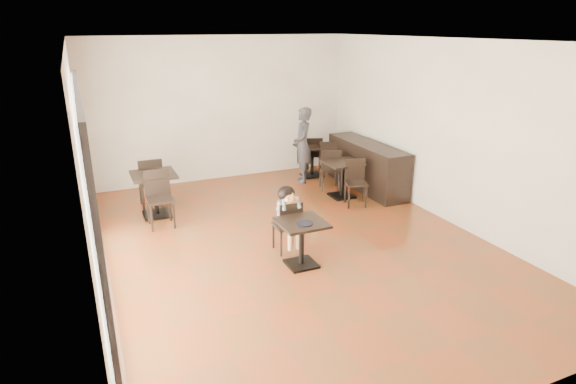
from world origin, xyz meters
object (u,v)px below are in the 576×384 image
child_chair (287,226)px  cafe_table_mid (342,179)px  chair_mid_a (330,169)px  chair_back_b (329,163)px  chair_mid_b (356,184)px  child_table (302,244)px  chair_left_a (150,182)px  chair_left_b (160,200)px  adult_patron (303,145)px  child (287,219)px  cafe_table_left (155,195)px  cafe_table_back (312,161)px  chair_back_a (313,155)px

child_chair → cafe_table_mid: (2.06, 1.87, -0.05)m
chair_mid_a → chair_back_b: 0.52m
chair_mid_a → chair_mid_b: bearing=109.0°
child_table → chair_back_b: (2.29, 3.43, 0.09)m
chair_left_a → chair_left_b: size_ratio=1.00×
adult_patron → child: bearing=-7.9°
chair_left_a → cafe_table_left: bearing=90.4°
child_chair → cafe_table_back: child_chair is taller
chair_mid_b → cafe_table_back: bearing=106.8°
adult_patron → chair_left_b: bearing=-47.2°
child → chair_back_a: child is taller
chair_left_a → chair_left_b: bearing=90.4°
cafe_table_mid → cafe_table_back: bearing=87.1°
cafe_table_mid → chair_mid_a: size_ratio=0.83×
child_chair → chair_left_a: chair_left_a is taller
cafe_table_left → chair_mid_a: chair_mid_a is taller
chair_mid_b → chair_back_b: bearing=100.6°
child → cafe_table_mid: (2.06, 1.87, -0.16)m
chair_left_b → cafe_table_mid: bearing=1.6°
adult_patron → cafe_table_mid: (0.31, -1.26, -0.47)m
chair_left_b → child_table: bearing=-54.4°
adult_patron → chair_mid_b: bearing=31.0°
child_table → chair_mid_a: chair_mid_a is taller
chair_back_b → chair_mid_b: bearing=-77.1°
child → cafe_table_mid: child is taller
cafe_table_left → chair_mid_b: bearing=-15.3°
child_chair → chair_back_a: (2.29, 3.67, 0.02)m
chair_back_a → chair_back_b: 0.79m
cafe_table_left → chair_mid_a: bearing=1.3°
chair_mid_a → chair_left_a: 3.74m
cafe_table_back → chair_left_a: size_ratio=0.74×
cafe_table_left → chair_back_a: chair_back_a is taller
child_chair → chair_left_b: (-1.65, 1.79, 0.07)m
cafe_table_mid → chair_mid_a: 0.56m
cafe_table_left → chair_left_a: bearing=90.0°
child_chair → chair_mid_a: size_ratio=0.94×
adult_patron → cafe_table_mid: bearing=35.2°
chair_left_b → chair_back_b: 4.09m
child_table → chair_left_b: 2.87m
child_table → chair_mid_b: (2.06, 1.87, 0.10)m
child → cafe_table_left: bearing=125.3°
chair_left_a → chair_left_b: (0.00, -1.10, 0.00)m
child_chair → cafe_table_back: bearing=-122.0°
child_table → chair_left_a: 3.82m
chair_back_a → chair_left_a: bearing=32.5°
child_chair → cafe_table_left: (-1.65, 2.34, -0.01)m
child_table → cafe_table_back: size_ratio=0.95×
cafe_table_left → cafe_table_back: bearing=16.1°
chair_back_a → child_table: bearing=82.8°
cafe_table_back → chair_back_a: chair_back_a is taller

